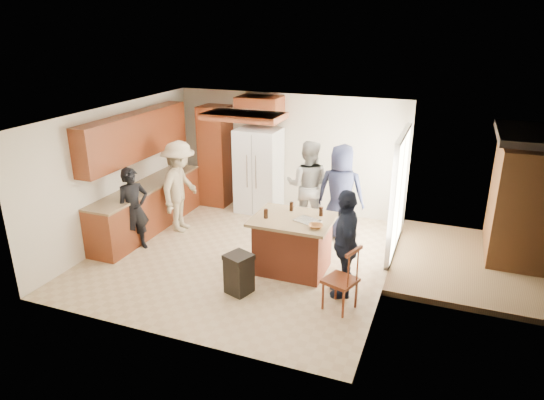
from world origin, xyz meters
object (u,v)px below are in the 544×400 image
at_px(person_side_right, 345,243).
at_px(spindle_chair, 342,281).
at_px(person_behind_left, 308,185).
at_px(person_behind_right, 341,192).
at_px(kitchen_island, 293,244).
at_px(person_counter, 180,187).
at_px(trash_bin, 239,273).
at_px(person_front_left, 134,209).
at_px(refrigerator, 259,171).

distance_m(person_side_right, spindle_chair, 0.59).
distance_m(person_behind_left, person_behind_right, 0.71).
bearing_deg(spindle_chair, kitchen_island, 139.78).
height_order(person_side_right, person_counter, person_counter).
relative_size(kitchen_island, spindle_chair, 1.29).
bearing_deg(person_counter, trash_bin, -135.42).
bearing_deg(person_behind_right, person_front_left, 27.19).
relative_size(person_behind_left, person_behind_right, 0.98).
height_order(refrigerator, spindle_chair, refrigerator).
relative_size(person_front_left, person_behind_right, 0.84).
xyz_separation_m(person_behind_right, refrigerator, (-1.95, 0.72, -0.00)).
bearing_deg(refrigerator, person_counter, -124.11).
bearing_deg(person_behind_right, trash_bin, 68.06).
bearing_deg(person_behind_right, person_counter, 13.13).
bearing_deg(refrigerator, kitchen_island, -56.09).
distance_m(person_counter, spindle_chair, 3.97).
height_order(person_behind_left, trash_bin, person_behind_left).
bearing_deg(person_side_right, person_behind_left, -166.43).
bearing_deg(person_behind_left, trash_bin, 78.83).
xyz_separation_m(person_behind_right, person_side_right, (0.55, -2.00, -0.07)).
height_order(person_front_left, trash_bin, person_front_left).
height_order(person_front_left, person_side_right, person_side_right).
xyz_separation_m(refrigerator, trash_bin, (1.02, -3.26, -0.58)).
bearing_deg(kitchen_island, trash_bin, -118.79).
bearing_deg(person_behind_left, person_front_left, 31.46).
xyz_separation_m(person_behind_left, person_counter, (-2.28, -0.97, 0.00)).
xyz_separation_m(person_behind_left, person_side_right, (1.24, -2.18, -0.06)).
xyz_separation_m(person_side_right, trash_bin, (-1.48, -0.54, -0.51)).
bearing_deg(person_side_right, person_counter, -125.00).
relative_size(person_front_left, refrigerator, 0.85).
relative_size(person_behind_right, person_side_right, 1.09).
height_order(refrigerator, trash_bin, refrigerator).
bearing_deg(person_counter, person_behind_left, -71.73).
relative_size(person_behind_left, person_counter, 1.00).
relative_size(person_behind_left, spindle_chair, 1.79).
relative_size(person_side_right, person_counter, 0.93).
xyz_separation_m(person_side_right, kitchen_island, (-0.95, 0.42, -0.36)).
distance_m(person_front_left, person_behind_right, 3.77).
bearing_deg(kitchen_island, person_behind_left, 99.24).
distance_m(person_behind_right, person_side_right, 2.07).
distance_m(refrigerator, kitchen_island, 2.80).
height_order(person_side_right, kitchen_island, person_side_right).
bearing_deg(kitchen_island, person_counter, 162.93).
bearing_deg(person_front_left, trash_bin, -72.39).
distance_m(person_behind_right, refrigerator, 2.08).
bearing_deg(kitchen_island, refrigerator, 123.91).
height_order(person_front_left, person_behind_right, person_behind_right).
height_order(person_behind_left, person_behind_right, person_behind_right).
distance_m(person_front_left, person_counter, 1.09).
relative_size(person_counter, refrigerator, 0.99).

